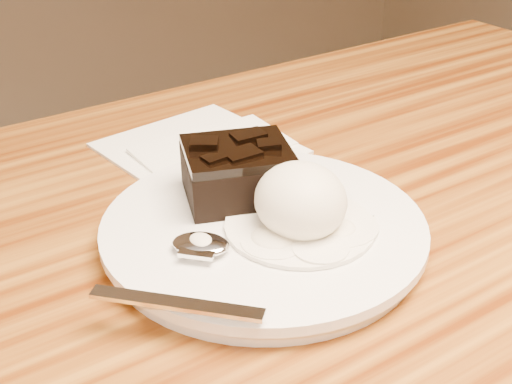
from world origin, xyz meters
TOP-DOWN VIEW (x-y plane):
  - plate at (-0.02, 0.07)m, footprint 0.24×0.24m
  - brownie at (-0.01, 0.12)m, footprint 0.10×0.09m
  - ice_cream_scoop at (0.00, 0.05)m, footprint 0.06×0.07m
  - melt_puddle at (0.00, 0.05)m, footprint 0.11×0.11m
  - spoon at (-0.07, 0.07)m, footprint 0.13×0.14m
  - napkin at (0.03, 0.24)m, footprint 0.17×0.17m
  - crumb_a at (-0.08, 0.06)m, footprint 0.01×0.01m
  - crumb_b at (0.03, 0.08)m, footprint 0.01×0.01m
  - crumb_c at (0.05, 0.03)m, footprint 0.01×0.01m

SIDE VIEW (x-z plane):
  - napkin at x=0.03m, z-range 0.75..0.76m
  - plate at x=-0.02m, z-range 0.75..0.77m
  - melt_puddle at x=0.00m, z-range 0.77..0.77m
  - crumb_b at x=0.03m, z-range 0.77..0.77m
  - crumb_a at x=-0.08m, z-range 0.77..0.77m
  - crumb_c at x=0.05m, z-range 0.77..0.77m
  - spoon at x=-0.07m, z-range 0.77..0.78m
  - brownie at x=-0.01m, z-range 0.77..0.81m
  - ice_cream_scoop at x=0.00m, z-range 0.77..0.82m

